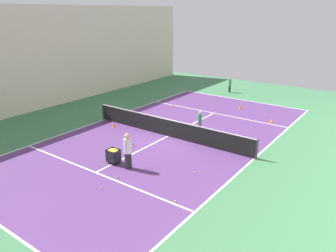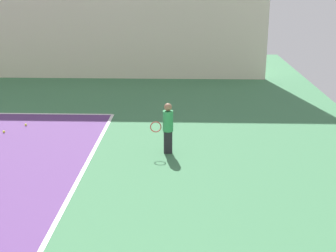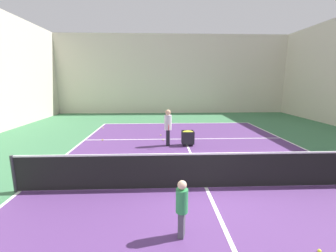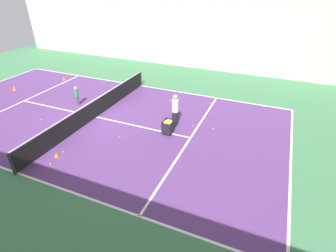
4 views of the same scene
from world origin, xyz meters
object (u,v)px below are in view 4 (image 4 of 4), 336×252
at_px(training_cone_0, 64,78).
at_px(coach_at_net, 175,108).
at_px(child_midcourt, 77,94).
at_px(ball_cart, 168,125).
at_px(tennis_net, 95,108).
at_px(training_cone_1, 14,88).

bearing_deg(training_cone_0, coach_at_net, 73.25).
xyz_separation_m(child_midcourt, ball_cart, (0.98, 6.63, -0.18)).
bearing_deg(ball_cart, coach_at_net, -179.77).
bearing_deg(ball_cart, child_midcourt, -98.38).
height_order(tennis_net, training_cone_1, tennis_net).
relative_size(ball_cart, training_cone_0, 2.81).
xyz_separation_m(tennis_net, ball_cart, (0.03, 4.54, -0.04)).
bearing_deg(coach_at_net, child_midcourt, 5.26).
distance_m(training_cone_0, training_cone_1, 3.54).
bearing_deg(ball_cart, training_cone_1, -95.20).
distance_m(coach_at_net, child_midcourt, 6.64).
relative_size(child_midcourt, training_cone_0, 4.61).
bearing_deg(tennis_net, ball_cart, 89.68).
relative_size(tennis_net, training_cone_0, 42.08).
height_order(tennis_net, child_midcourt, child_midcourt).
xyz_separation_m(ball_cart, training_cone_1, (-1.13, -12.47, -0.35)).
bearing_deg(training_cone_1, tennis_net, 82.04).
xyz_separation_m(tennis_net, training_cone_0, (-4.17, -6.16, -0.43)).
distance_m(ball_cart, training_cone_0, 11.50).
height_order(tennis_net, training_cone_0, tennis_net).
height_order(coach_at_net, ball_cart, coach_at_net).
relative_size(ball_cart, training_cone_1, 2.17).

